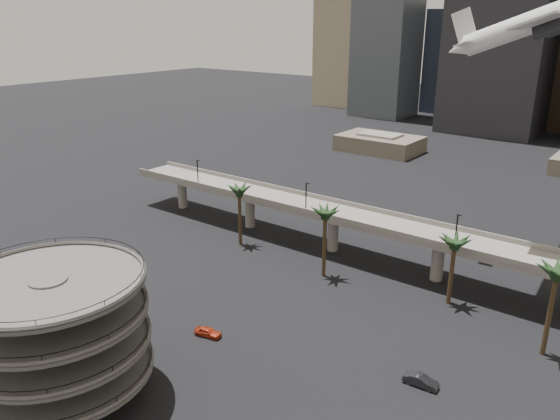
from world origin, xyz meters
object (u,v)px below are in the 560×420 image
Objects in this scene: car_a at (208,332)px; car_b at (421,381)px; parking_ramp at (55,328)px; overpass at (383,228)px; airborne_jet at (554,16)px.

car_b is at bearing -87.50° from car_a.
overpass is (13.00, 59.00, -2.50)m from parking_ramp.
overpass is 39.86m from car_a.
parking_ramp is 4.88× the size of car_b.
overpass is at bearing 77.57° from parking_ramp.
car_a is at bearing -102.59° from overpass.
car_b is at bearing -54.71° from overpass.
parking_ramp reaches higher than overpass.
overpass is at bearing 30.58° from car_b.
overpass is at bearing -25.56° from car_a.
parking_ramp is 5.33× the size of car_a.
overpass is 37.46m from car_b.
parking_ramp is at bearing 154.90° from car_a.
car_b is (21.30, -30.09, -6.59)m from overpass.
airborne_jet is at bearing -39.61° from car_a.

